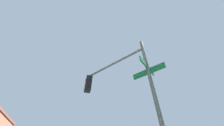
{
  "coord_description": "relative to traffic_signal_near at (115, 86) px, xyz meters",
  "views": [
    {
      "loc": [
        -9.56,
        -5.35,
        1.43
      ],
      "look_at": [
        -6.67,
        -6.28,
        4.19
      ],
      "focal_mm": 19.47,
      "sensor_mm": 36.0,
      "label": 1
    }
  ],
  "objects": [
    {
      "name": "traffic_signal_near",
      "position": [
        0.0,
        0.0,
        0.0
      ],
      "size": [
        3.09,
        2.24,
        5.4
      ],
      "color": "#474C47",
      "rests_on": "ground_plane"
    }
  ]
}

